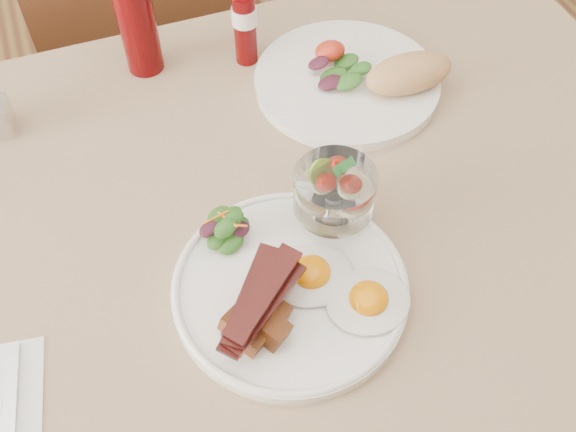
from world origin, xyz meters
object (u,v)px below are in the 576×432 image
Objects in this scene: chair_far at (151,55)px; second_plate at (361,78)px; table at (245,260)px; ketchup_bottle at (138,25)px; fruit_cup at (334,192)px; main_plate at (290,288)px; hot_sauce_bottle at (245,25)px.

second_plate is (0.25, -0.48, 0.25)m from chair_far.
table is 1.43× the size of chair_far.
second_plate is at bearing -62.47° from chair_far.
table is at bearing -82.78° from ketchup_bottle.
chair_far is at bearing 98.45° from fruit_cup.
fruit_cup is at bearing 40.27° from main_plate.
main_plate is at bearing -139.73° from fruit_cup.
table is 9.77× the size of hot_sauce_bottle.
table is at bearing 100.60° from main_plate.
fruit_cup is (0.11, -0.05, 0.16)m from table.
chair_far is at bearing 117.53° from second_plate.
chair_far is 0.78m from fruit_cup.
chair_far is at bearing 82.20° from ketchup_bottle.
ketchup_bottle is 1.22× the size of hot_sauce_bottle.
table is at bearing 155.21° from fruit_cup.
chair_far is at bearing 90.00° from table.
chair_far is 5.59× the size of ketchup_bottle.
hot_sauce_bottle is at bearing -72.90° from chair_far.
second_plate reaches higher than main_plate.
second_plate is at bearing -29.11° from ketchup_bottle.
ketchup_bottle is at bearing 110.80° from fruit_cup.
ketchup_bottle is at bearing -97.80° from chair_far.
fruit_cup reaches higher than main_plate.
main_plate is 2.06× the size of hot_sauce_bottle.
fruit_cup is at bearing -24.79° from table.
chair_far is 6.83× the size of hot_sauce_bottle.
main_plate is 0.38m from second_plate.
chair_far reaches higher than table.
ketchup_bottle reaches higher than fruit_cup.
hot_sauce_bottle is at bearing 138.63° from second_plate.
ketchup_bottle reaches higher than hot_sauce_bottle.
main_plate is 0.44m from hot_sauce_bottle.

